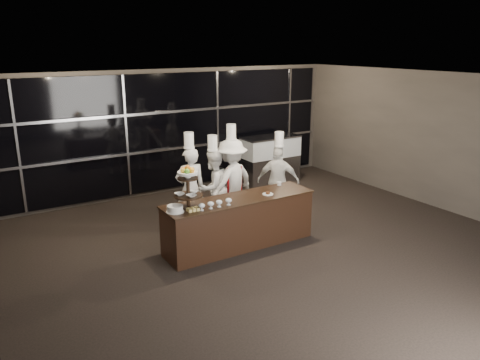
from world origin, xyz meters
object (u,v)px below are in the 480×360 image
display_case (270,157)px  chef_d (278,180)px  buffet_counter (239,222)px  display_stand (188,184)px  chef_b (213,187)px  chef_a (190,188)px  layer_cake (175,209)px  chef_c (231,180)px

display_case → chef_d: chef_d is taller
buffet_counter → display_stand: size_ratio=3.81×
chef_b → chef_d: (1.42, -0.28, -0.01)m
chef_a → display_stand: bearing=-117.1°
layer_cake → chef_c: size_ratio=0.15×
chef_a → chef_d: bearing=-8.6°
chef_a → chef_d: (1.92, -0.29, -0.07)m
layer_cake → chef_d: bearing=19.2°
chef_a → layer_cake: bearing=-125.1°
chef_a → chef_b: size_ratio=1.06×
layer_cake → chef_b: bearing=42.0°
chef_a → chef_c: chef_c is taller
buffet_counter → chef_a: bearing=107.0°
layer_cake → chef_b: (1.40, 1.26, -0.18)m
display_stand → chef_c: (1.52, 1.14, -0.46)m
chef_a → chef_c: (0.89, -0.08, 0.02)m
layer_cake → chef_c: bearing=33.8°
layer_cake → display_case: display_case is taller
chef_b → display_case: bearing=34.1°
chef_c → layer_cake: bearing=-146.2°
layer_cake → display_case: bearing=37.0°
chef_c → chef_d: (1.03, -0.21, -0.10)m
buffet_counter → chef_c: bearing=65.6°
display_stand → display_case: size_ratio=0.48×
chef_c → display_case: bearing=39.3°
chef_c → chef_a: bearing=175.1°
buffet_counter → chef_b: (0.13, 1.21, 0.33)m
buffet_counter → display_stand: (-1.00, -0.00, 0.87)m
display_case → chef_d: 2.49m
layer_cake → chef_d: chef_d is taller
chef_d → display_stand: bearing=-159.9°
display_stand → chef_c: bearing=37.0°
display_stand → chef_b: bearing=47.0°
display_case → chef_b: (-2.72, -1.84, 0.10)m
buffet_counter → chef_c: (0.52, 1.14, 0.41)m
display_stand → chef_d: (2.55, 0.93, -0.56)m
buffet_counter → chef_c: 1.32m
display_stand → chef_d: bearing=20.1°
display_case → chef_d: size_ratio=0.85×
chef_d → chef_b: bearing=169.0°
chef_c → display_stand: bearing=-143.0°
chef_b → chef_c: size_ratio=0.91×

